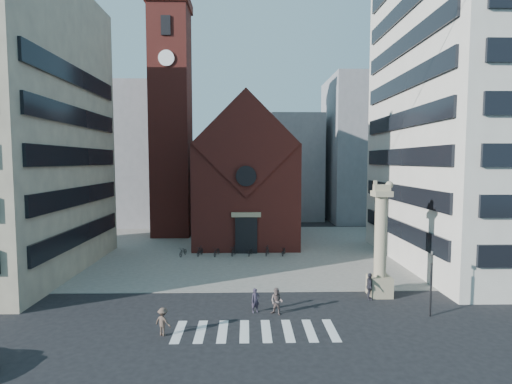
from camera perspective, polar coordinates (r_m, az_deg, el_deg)
The scene contains 22 objects.
ground at distance 27.91m, azimuth -1.41°, elevation -16.77°, with size 120.00×120.00×0.00m, color black.
piazza at distance 46.13m, azimuth -1.40°, elevation -8.17°, with size 46.00×30.00×0.05m, color gray.
zebra_crossing at distance 25.14m, azimuth -0.09°, elevation -19.23°, with size 10.20×3.20×0.01m, color white, non-canonical shape.
church at distance 51.10m, azimuth -1.42°, elevation 2.08°, with size 12.00×16.65×18.00m.
campanile at distance 55.23m, azimuth -12.03°, elevation 10.21°, with size 5.50×5.50×31.20m.
building_right at distance 45.33m, azimuth 31.22°, elevation 11.29°, with size 18.00×22.00×32.00m, color beige.
bg_block_left at distance 69.00m, azimuth -18.33°, elevation 4.97°, with size 16.00×14.00×22.00m, color gray.
bg_block_mid at distance 71.28m, azimuth 3.43°, elevation 3.56°, with size 14.00×12.00×18.00m, color gray.
bg_block_right at distance 71.50m, azimuth 16.60°, elevation 5.79°, with size 16.00×14.00×24.00m, color gray.
lion_column at distance 31.40m, azimuth 17.35°, elevation -7.97°, with size 1.63×1.60×8.68m.
traffic_light at distance 28.82m, azimuth 23.74°, elevation -11.67°, with size 0.13×0.16×4.30m.
pedestrian_0 at distance 27.60m, azimuth -0.08°, elevation -15.22°, with size 0.59×0.39×1.62m, color #2F2938.
pedestrian_1 at distance 27.23m, azimuth 2.99°, elevation -15.34°, with size 0.86×0.67×1.77m, color #63524F.
pedestrian_2 at distance 30.99m, azimuth 15.91°, elevation -12.83°, with size 1.16×0.48×1.97m, color #28272F.
pedestrian_3 at distance 24.88m, azimuth -13.15°, elevation -17.58°, with size 1.06×0.61×1.64m, color #4C3B32.
scooter_0 at distance 43.47m, azimuth -10.36°, elevation -8.36°, with size 0.62×1.77×0.93m, color black.
scooter_1 at distance 43.22m, azimuth -8.00°, elevation -8.34°, with size 0.48×1.71×1.03m, color black.
scooter_2 at distance 43.06m, azimuth -5.61°, elevation -8.44°, with size 0.62×1.77×0.93m, color black.
scooter_3 at distance 42.95m, azimuth -3.21°, elevation -8.38°, with size 0.48×1.71×1.03m, color black.
scooter_4 at distance 42.95m, azimuth -0.80°, elevation -8.45°, with size 0.62×1.77×0.93m, color black.
scooter_5 at distance 42.99m, azimuth 1.61°, elevation -8.37°, with size 0.48×1.71×1.03m, color black.
scooter_6 at distance 43.13m, azimuth 4.00°, elevation -8.40°, with size 0.62×1.77×0.93m, color black.
Camera 1 is at (0.03, -26.02, 10.10)m, focal length 28.00 mm.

